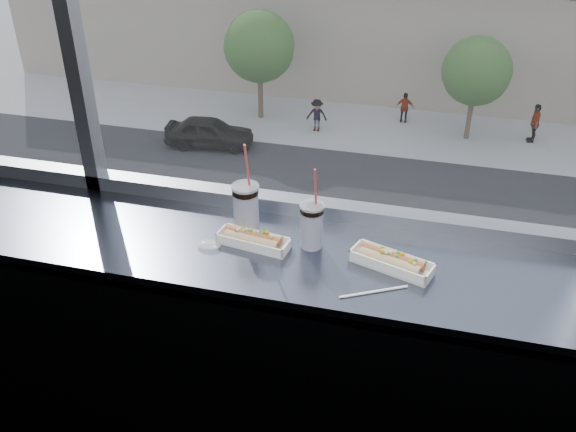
% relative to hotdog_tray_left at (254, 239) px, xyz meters
% --- Properties ---
extents(wall_back_lower, '(6.00, 0.00, 6.00)m').
position_rel_hotdog_tray_left_xyz_m(wall_back_lower, '(0.23, 0.27, -0.58)').
color(wall_back_lower, black).
rests_on(wall_back_lower, ground).
extents(counter, '(6.00, 0.55, 0.06)m').
position_rel_hotdog_tray_left_xyz_m(counter, '(0.23, -0.01, -0.06)').
color(counter, slate).
rests_on(counter, ground).
extents(counter_fascia, '(6.00, 0.04, 1.04)m').
position_rel_hotdog_tray_left_xyz_m(counter_fascia, '(0.23, -0.26, -0.58)').
color(counter_fascia, slate).
rests_on(counter_fascia, ground).
extents(hotdog_tray_left, '(0.28, 0.13, 0.07)m').
position_rel_hotdog_tray_left_xyz_m(hotdog_tray_left, '(0.00, 0.00, 0.00)').
color(hotdog_tray_left, white).
rests_on(hotdog_tray_left, counter).
extents(hotdog_tray_right, '(0.30, 0.18, 0.07)m').
position_rel_hotdog_tray_left_xyz_m(hotdog_tray_right, '(0.50, -0.01, 0.00)').
color(hotdog_tray_right, white).
rests_on(hotdog_tray_right, counter).
extents(soda_cup_left, '(0.10, 0.10, 0.37)m').
position_rel_hotdog_tray_left_xyz_m(soda_cup_left, '(-0.05, 0.08, 0.08)').
color(soda_cup_left, white).
rests_on(soda_cup_left, counter).
extents(soda_cup_right, '(0.09, 0.09, 0.33)m').
position_rel_hotdog_tray_left_xyz_m(soda_cup_right, '(0.20, 0.05, 0.07)').
color(soda_cup_right, white).
rests_on(soda_cup_right, counter).
extents(loose_straw, '(0.21, 0.12, 0.01)m').
position_rel_hotdog_tray_left_xyz_m(loose_straw, '(0.46, -0.17, -0.02)').
color(loose_straw, white).
rests_on(loose_straw, counter).
extents(wrapper, '(0.10, 0.07, 0.02)m').
position_rel_hotdog_tray_left_xyz_m(wrapper, '(-0.15, -0.05, -0.01)').
color(wrapper, silver).
rests_on(wrapper, counter).
extents(plaza_ground, '(120.00, 120.00, 0.00)m').
position_rel_hotdog_tray_left_xyz_m(plaza_ground, '(0.23, 43.77, -12.13)').
color(plaza_ground, gray).
rests_on(plaza_ground, ground).
extents(street_asphalt, '(80.00, 10.00, 0.06)m').
position_rel_hotdog_tray_left_xyz_m(street_asphalt, '(0.23, 20.27, -12.10)').
color(street_asphalt, black).
rests_on(street_asphalt, plaza_ground).
extents(far_sidewalk, '(80.00, 6.00, 0.04)m').
position_rel_hotdog_tray_left_xyz_m(far_sidewalk, '(0.23, 28.27, -12.11)').
color(far_sidewalk, gray).
rests_on(far_sidewalk, plaza_ground).
extents(far_building, '(50.00, 14.00, 8.00)m').
position_rel_hotdog_tray_left_xyz_m(far_building, '(0.23, 38.27, -8.13)').
color(far_building, gray).
rests_on(far_building, plaza_ground).
extents(car_near_a, '(2.78, 6.01, 1.96)m').
position_rel_hotdog_tray_left_xyz_m(car_near_a, '(-13.09, 16.27, -11.09)').
color(car_near_a, '#989898').
rests_on(car_near_a, street_asphalt).
extents(car_near_c, '(3.05, 6.33, 2.05)m').
position_rel_hotdog_tray_left_xyz_m(car_near_c, '(-1.18, 16.27, -11.04)').
color(car_near_c, '#AF1F2E').
rests_on(car_near_c, street_asphalt).
extents(car_far_a, '(2.98, 5.93, 1.90)m').
position_rel_hotdog_tray_left_xyz_m(car_far_a, '(-9.96, 24.27, -11.12)').
color(car_far_a, black).
rests_on(car_far_a, street_asphalt).
extents(pedestrian_c, '(0.77, 1.02, 2.30)m').
position_rel_hotdog_tray_left_xyz_m(pedestrian_c, '(5.00, 28.68, -10.94)').
color(pedestrian_c, '#66605B').
rests_on(pedestrian_c, far_sidewalk).
extents(pedestrian_b, '(0.85, 0.64, 1.91)m').
position_rel_hotdog_tray_left_xyz_m(pedestrian_b, '(-1.26, 29.45, -11.13)').
color(pedestrian_b, '#66605B').
rests_on(pedestrian_b, far_sidewalk).
extents(pedestrian_a, '(0.88, 0.66, 1.99)m').
position_rel_hotdog_tray_left_xyz_m(pedestrian_a, '(-5.40, 27.29, -11.09)').
color(pedestrian_a, '#66605B').
rests_on(pedestrian_a, far_sidewalk).
extents(tree_left, '(3.57, 3.57, 5.58)m').
position_rel_hotdog_tray_left_xyz_m(tree_left, '(-8.60, 28.27, -8.34)').
color(tree_left, '#47382B').
rests_on(tree_left, far_sidewalk).
extents(tree_center, '(3.24, 3.24, 5.06)m').
position_rel_hotdog_tray_left_xyz_m(tree_center, '(1.92, 28.27, -8.69)').
color(tree_center, '#47382B').
rests_on(tree_center, far_sidewalk).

